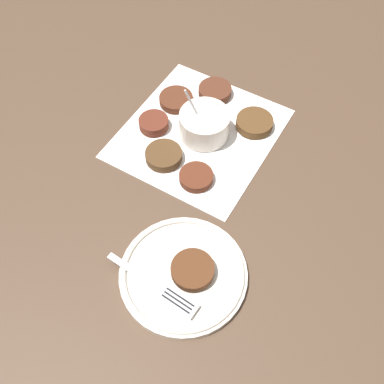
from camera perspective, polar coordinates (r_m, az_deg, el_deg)
The scene contains 12 objects.
ground_plane at distance 1.00m, azimuth 2.64°, elevation 7.09°, with size 4.00×4.00×0.00m, color #4C3828.
napkin at distance 1.00m, azimuth 0.89°, elevation 7.50°, with size 0.36×0.34×0.00m.
sauce_bowl at distance 0.98m, azimuth 1.60°, elevation 8.50°, with size 0.12×0.11×0.12m.
fritter_0 at distance 0.91m, azimuth 0.53°, elevation 1.91°, with size 0.07×0.07×0.02m.
fritter_1 at distance 1.01m, azimuth -4.88°, elevation 8.70°, with size 0.07×0.07×0.02m.
fritter_2 at distance 0.95m, azimuth -3.62°, elevation 4.65°, with size 0.08×0.08×0.02m.
fritter_3 at distance 1.01m, azimuth 7.93°, elevation 8.70°, with size 0.08×0.08×0.02m.
fritter_4 at distance 1.08m, azimuth 2.93°, elevation 12.69°, with size 0.08×0.08×0.02m.
fritter_5 at distance 1.06m, azimuth -2.04°, elevation 11.64°, with size 0.08×0.08×0.02m.
serving_plate at distance 0.81m, azimuth -1.11°, elevation -10.36°, with size 0.23×0.23×0.02m.
fritter_on_plate at distance 0.80m, azimuth 0.08°, elevation -9.83°, with size 0.08×0.08×0.02m.
fork at distance 0.79m, azimuth -4.03°, elevation -12.22°, with size 0.03×0.19×0.00m.
Camera 1 is at (-0.56, -0.33, 0.76)m, focal length 42.00 mm.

